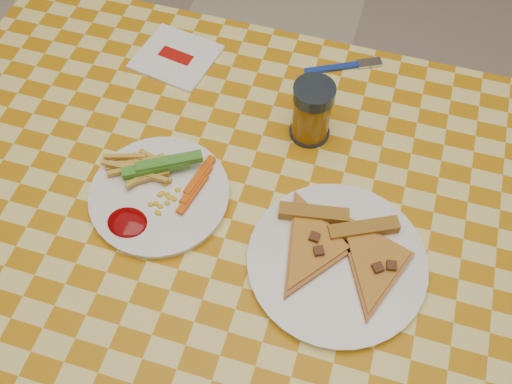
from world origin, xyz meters
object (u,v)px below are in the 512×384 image
drink_glass (312,112)px  plate_left (160,196)px  plate_right (337,262)px  table (262,248)px

drink_glass → plate_left: bearing=-135.3°
plate_left → drink_glass: 0.29m
plate_right → drink_glass: 0.26m
plate_left → drink_glass: (0.20, 0.20, 0.05)m
plate_left → plate_right: bearing=-6.4°
plate_left → plate_right: same height
table → plate_right: plate_right is taller
plate_right → drink_glass: drink_glass is taller
plate_left → plate_right: (0.30, -0.03, 0.00)m
table → plate_left: (-0.18, 0.01, 0.08)m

